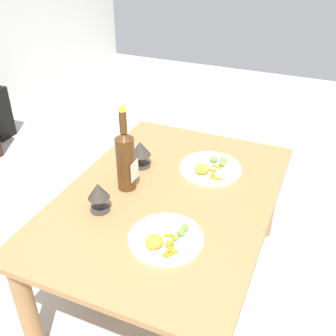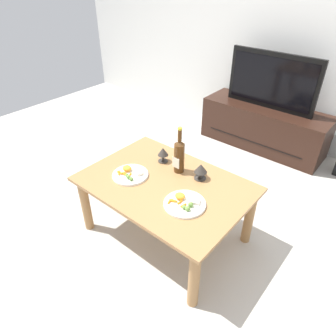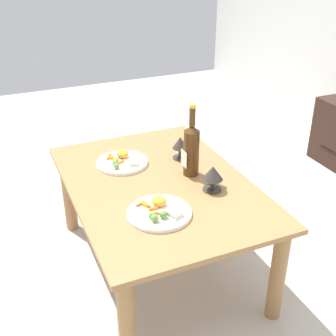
{
  "view_description": "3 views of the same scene",
  "coord_description": "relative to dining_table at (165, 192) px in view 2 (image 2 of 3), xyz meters",
  "views": [
    {
      "loc": [
        -1.21,
        -0.52,
        1.46
      ],
      "look_at": [
        0.04,
        0.02,
        0.6
      ],
      "focal_mm": 42.82,
      "sensor_mm": 36.0,
      "label": 1
    },
    {
      "loc": [
        1.13,
        -1.31,
        1.8
      ],
      "look_at": [
        -0.02,
        0.06,
        0.59
      ],
      "focal_mm": 32.6,
      "sensor_mm": 36.0,
      "label": 2
    },
    {
      "loc": [
        1.69,
        -0.68,
        1.56
      ],
      "look_at": [
        0.03,
        0.03,
        0.59
      ],
      "focal_mm": 47.34,
      "sensor_mm": 36.0,
      "label": 3
    }
  ],
  "objects": [
    {
      "name": "dinner_plate_right",
      "position": [
        0.25,
        -0.1,
        0.1
      ],
      "size": [
        0.28,
        0.28,
        0.05
      ],
      "color": "white",
      "rests_on": "dining_table"
    },
    {
      "name": "wine_bottle",
      "position": [
        -0.02,
        0.18,
        0.22
      ],
      "size": [
        0.08,
        0.08,
        0.36
      ],
      "color": "#4C2D14",
      "rests_on": "dining_table"
    },
    {
      "name": "tv_screen",
      "position": [
        -0.06,
        1.79,
        0.35
      ],
      "size": [
        0.96,
        0.05,
        0.58
      ],
      "color": "black",
      "rests_on": "tv_stand"
    },
    {
      "name": "ground_plane",
      "position": [
        0.0,
        0.0,
        -0.42
      ],
      "size": [
        6.4,
        6.4,
        0.0
      ],
      "primitive_type": "plane",
      "color": "#B7B2A8"
    },
    {
      "name": "goblet_left",
      "position": [
        -0.19,
        0.2,
        0.17
      ],
      "size": [
        0.08,
        0.08,
        0.12
      ],
      "color": "#38332D",
      "rests_on": "dining_table"
    },
    {
      "name": "dining_table",
      "position": [
        0.0,
        0.0,
        0.0
      ],
      "size": [
        1.17,
        0.82,
        0.5
      ],
      "color": "#9E7042",
      "rests_on": "ground_plane"
    },
    {
      "name": "goblet_right",
      "position": [
        0.16,
        0.2,
        0.17
      ],
      "size": [
        0.09,
        0.09,
        0.12
      ],
      "color": "#38332D",
      "rests_on": "dining_table"
    },
    {
      "name": "back_wall",
      "position": [
        0.0,
        2.12,
        0.88
      ],
      "size": [
        6.4,
        0.1,
        2.6
      ],
      "primitive_type": "cube",
      "color": "silver",
      "rests_on": "ground_plane"
    },
    {
      "name": "tv_stand",
      "position": [
        -0.06,
        1.79,
        -0.18
      ],
      "size": [
        1.37,
        0.47,
        0.48
      ],
      "color": "black",
      "rests_on": "ground_plane"
    },
    {
      "name": "dinner_plate_left",
      "position": [
        -0.25,
        -0.1,
        0.1
      ],
      "size": [
        0.26,
        0.26,
        0.05
      ],
      "color": "white",
      "rests_on": "dining_table"
    }
  ]
}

